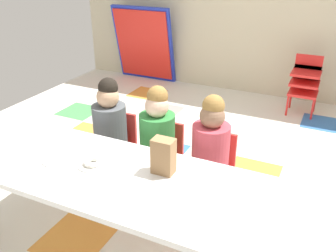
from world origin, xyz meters
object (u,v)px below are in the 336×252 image
kid_chair_red_stack (305,81)px  paper_plate_center_table (56,160)px  folded_activity_table (144,44)px  paper_plate_near_edge (93,165)px  craft_table (135,185)px  seated_child_far_right (211,146)px  paper_bag_brown (163,156)px  seated_child_near_camera (110,124)px  seated_child_middle_seat (158,134)px  donut_powdered_on_plate (92,162)px

kid_chair_red_stack → paper_plate_center_table: bearing=-112.3°
folded_activity_table → paper_plate_near_edge: 3.39m
craft_table → seated_child_far_right: size_ratio=2.24×
craft_table → paper_bag_brown: paper_bag_brown is taller
seated_child_near_camera → paper_plate_near_edge: 0.64m
seated_child_middle_seat → paper_bag_brown: bearing=-59.5°
seated_child_middle_seat → seated_child_far_right: (0.41, 0.00, 0.00)m
folded_activity_table → paper_plate_near_edge: bearing=-66.5°
craft_table → paper_plate_near_edge: size_ratio=11.42×
paper_plate_center_table → donut_powdered_on_plate: bearing=11.3°
seated_child_far_right → kid_chair_red_stack: seated_child_far_right is taller
seated_child_near_camera → donut_powdered_on_plate: bearing=-66.2°
folded_activity_table → seated_child_far_right: bearing=-52.8°
paper_plate_center_table → folded_activity_table: bearing=109.4°
craft_table → kid_chair_red_stack: 2.92m
craft_table → seated_child_near_camera: bearing=133.1°
seated_child_near_camera → folded_activity_table: 2.75m
paper_plate_near_edge → folded_activity_table: bearing=113.5°
craft_table → seated_child_middle_seat: bearing=104.3°
seated_child_middle_seat → folded_activity_table: (-1.51, 2.53, -0.02)m
seated_child_middle_seat → donut_powdered_on_plate: size_ratio=8.30×
kid_chair_red_stack → seated_child_middle_seat: bearing=-109.3°
seated_child_near_camera → folded_activity_table: bearing=113.4°
craft_table → seated_child_middle_seat: seated_child_middle_seat is taller
kid_chair_red_stack → donut_powdered_on_plate: 2.99m
seated_child_middle_seat → folded_activity_table: bearing=120.8°
craft_table → folded_activity_table: (-1.66, 3.13, 0.01)m
paper_plate_near_edge → paper_plate_center_table: size_ratio=1.00×
paper_plate_center_table → donut_powdered_on_plate: donut_powdered_on_plate is taller
seated_child_far_right → paper_bag_brown: bearing=-106.1°
kid_chair_red_stack → donut_powdered_on_plate: kid_chair_red_stack is taller
craft_table → paper_plate_center_table: 0.55m
seated_child_near_camera → paper_bag_brown: (0.69, -0.47, 0.13)m
kid_chair_red_stack → paper_bag_brown: (-0.51, -2.71, 0.29)m
seated_child_far_right → folded_activity_table: folded_activity_table is taller
paper_bag_brown → paper_plate_center_table: paper_bag_brown is taller
craft_table → seated_child_far_right: (0.26, 0.60, 0.02)m
craft_table → donut_powdered_on_plate: size_ratio=18.59×
seated_child_near_camera → folded_activity_table: (-1.09, 2.53, -0.02)m
craft_table → donut_powdered_on_plate: 0.31m
folded_activity_table → paper_plate_center_table: bearing=-70.6°
seated_child_middle_seat → paper_bag_brown: (0.28, -0.47, 0.13)m
seated_child_far_right → paper_plate_center_table: seated_child_far_right is taller
seated_child_middle_seat → seated_child_far_right: size_ratio=1.00×
paper_plate_center_table → seated_child_middle_seat: bearing=58.2°
seated_child_near_camera → kid_chair_red_stack: bearing=61.9°
kid_chair_red_stack → folded_activity_table: folded_activity_table is taller
craft_table → seated_child_near_camera: (-0.57, 0.60, 0.02)m
paper_bag_brown → paper_plate_center_table: 0.70m
paper_plate_center_table → paper_plate_near_edge: bearing=11.3°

